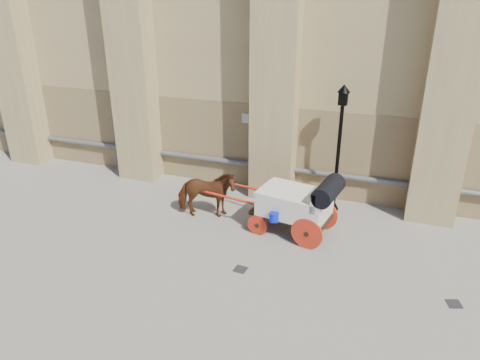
% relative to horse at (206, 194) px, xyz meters
% --- Properties ---
extents(ground, '(90.00, 90.00, 0.00)m').
position_rel_horse_xyz_m(ground, '(2.51, -1.46, -0.77)').
color(ground, gray).
rests_on(ground, ground).
extents(horse, '(1.97, 1.29, 1.53)m').
position_rel_horse_xyz_m(horse, '(0.00, 0.00, 0.00)').
color(horse, '#582B15').
rests_on(horse, ground).
extents(carriage, '(4.35, 1.85, 1.85)m').
position_rel_horse_xyz_m(carriage, '(2.89, -0.08, 0.23)').
color(carriage, black).
rests_on(carriage, ground).
extents(street_lamp, '(0.38, 0.38, 4.02)m').
position_rel_horse_xyz_m(street_lamp, '(3.64, 1.79, 1.38)').
color(street_lamp, black).
rests_on(street_lamp, ground).
extents(drain_grate_near, '(0.35, 0.35, 0.01)m').
position_rel_horse_xyz_m(drain_grate_near, '(1.91, -2.33, -0.76)').
color(drain_grate_near, black).
rests_on(drain_grate_near, ground).
extents(drain_grate_far, '(0.40, 0.40, 0.01)m').
position_rel_horse_xyz_m(drain_grate_far, '(7.00, -2.02, -0.76)').
color(drain_grate_far, black).
rests_on(drain_grate_far, ground).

